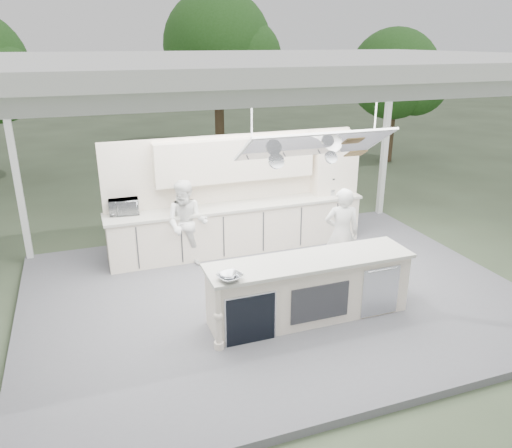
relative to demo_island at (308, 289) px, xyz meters
name	(u,v)px	position (x,y,z in m)	size (l,w,h in m)	color
ground	(274,298)	(-0.18, 0.91, -0.60)	(90.00, 90.00, 0.00)	#49593D
stage_deck	(274,295)	(-0.18, 0.91, -0.54)	(8.00, 6.00, 0.12)	#59595E
tent	(278,66)	(-0.18, 0.90, 3.11)	(8.20, 6.20, 3.86)	white
demo_island	(308,289)	(0.00, 0.00, 0.00)	(3.10, 0.79, 0.95)	white
back_counter	(238,227)	(-0.18, 2.81, 0.00)	(5.08, 0.72, 0.95)	white
back_wall_unit	(256,174)	(0.27, 3.03, 0.98)	(5.05, 0.48, 2.25)	white
tree_cluster	(156,66)	(-0.34, 10.68, 2.69)	(19.55, 9.40, 5.85)	#433621
head_chef	(341,234)	(1.11, 1.05, 0.34)	(0.59, 0.39, 1.63)	white
sous_chef	(187,224)	(-1.27, 2.46, 0.33)	(0.79, 0.61, 1.62)	white
toaster_oven	(124,206)	(-2.31, 2.99, 0.62)	(0.53, 0.36, 0.29)	#B8BBBF
bowl_large	(230,277)	(-1.28, -0.24, 0.52)	(0.34, 0.34, 0.08)	silver
bowl_small	(228,275)	(-1.28, -0.16, 0.51)	(0.22, 0.22, 0.07)	#ACAFB3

